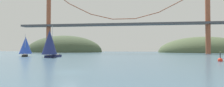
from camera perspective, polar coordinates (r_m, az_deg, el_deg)
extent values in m
plane|color=#426075|center=(26.49, -12.30, -8.20)|extent=(360.00, 360.00, 0.00)
ellipsoid|color=#425138|center=(172.09, -14.04, -2.50)|extent=(66.63, 44.00, 28.75)
ellipsoid|color=#4C5B3D|center=(167.67, 25.54, -2.43)|extent=(70.28, 44.00, 24.89)
cylinder|color=brown|center=(134.63, -18.27, 6.43)|extent=(2.80, 2.80, 43.07)
cylinder|color=brown|center=(127.78, 26.52, 6.94)|extent=(2.80, 2.80, 43.07)
cube|color=#47474C|center=(121.00, 3.50, 5.68)|extent=(135.49, 6.00, 1.20)
cylinder|color=brown|center=(128.04, -9.51, 10.09)|extent=(14.44, 0.50, 7.57)
cylinder|color=brown|center=(123.63, -3.15, 7.97)|extent=(14.33, 0.50, 4.05)
cylinder|color=brown|center=(121.48, 3.49, 7.29)|extent=(14.21, 0.50, 0.50)
cylinder|color=brown|center=(121.54, 10.26, 8.16)|extent=(14.33, 0.50, 4.05)
cylinder|color=brown|center=(123.96, 16.94, 10.52)|extent=(14.44, 0.50, 7.57)
cube|color=#191E4C|center=(72.31, -16.98, -3.60)|extent=(3.10, 8.03, 0.77)
cube|color=beige|center=(73.50, -16.41, -3.13)|extent=(1.97, 2.68, 0.36)
cylinder|color=#B2B2B7|center=(71.65, -17.27, 0.90)|extent=(0.14, 0.14, 10.53)
cone|color=navy|center=(70.17, -18.02, 0.38)|extent=(5.78, 5.78, 8.53)
cube|color=black|center=(81.77, -24.40, -3.29)|extent=(4.49, 6.71, 0.74)
cube|color=beige|center=(80.56, -24.47, -2.93)|extent=(2.08, 2.47, 0.36)
cylinder|color=#B2B2B7|center=(82.41, -24.32, -0.24)|extent=(0.14, 0.14, 8.00)
cone|color=blue|center=(83.87, -24.24, -0.50)|extent=(6.57, 6.57, 6.70)
sphere|color=red|center=(53.38, 29.41, -4.32)|extent=(1.10, 1.10, 1.10)
cylinder|color=black|center=(53.33, 29.39, -3.20)|extent=(0.20, 0.20, 1.60)
sphere|color=#F2EA99|center=(53.31, 29.38, -2.21)|extent=(0.24, 0.24, 0.24)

